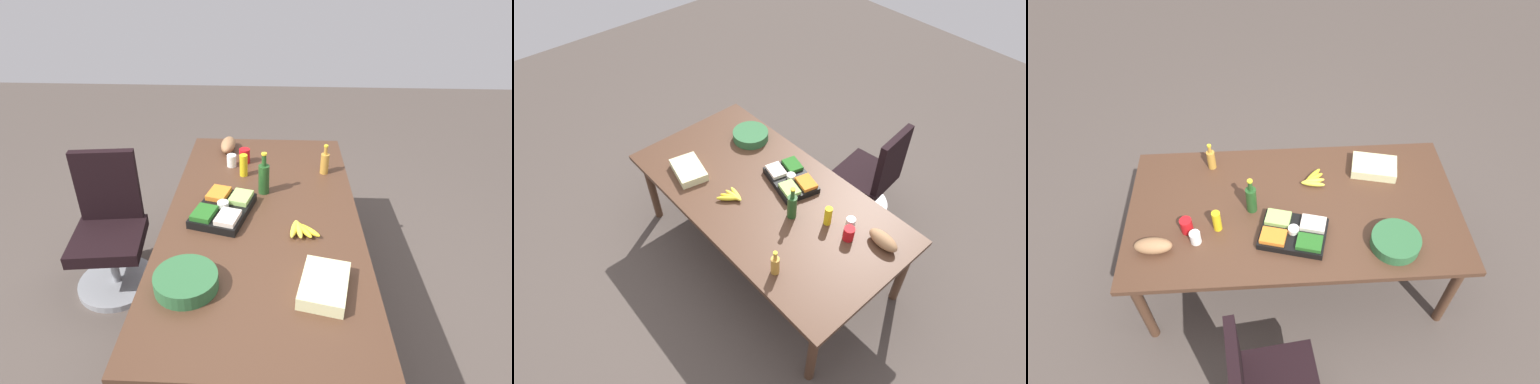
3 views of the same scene
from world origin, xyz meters
The scene contains 12 objects.
ground_plane centered at (0.00, 0.00, 0.00)m, with size 10.00×10.00×0.00m, color #4E433D.
conference_table centered at (0.00, 0.00, 0.70)m, with size 2.26×1.17×0.77m.
sheet_cake centered at (0.61, 0.32, 0.80)m, with size 0.32×0.22×0.07m, color beige.
dressing_bottle centered at (-0.58, 0.42, 0.85)m, with size 0.07×0.07×0.22m.
red_solo_cup centered at (-0.71, -0.16, 0.82)m, with size 0.08×0.08×0.11m, color red.
salad_bowl centered at (0.62, -0.35, 0.81)m, with size 0.31×0.31×0.08m, color #2D6237.
veggie_tray centered at (-0.02, -0.24, 0.80)m, with size 0.48×0.40×0.09m.
banana_bunch centered at (0.15, 0.23, 0.79)m, with size 0.18×0.19×0.04m.
wine_bottle centered at (-0.29, 0.00, 0.88)m, with size 0.08×0.08×0.29m.
paper_cup centered at (-0.65, -0.25, 0.81)m, with size 0.07×0.07×0.09m, color white.
mustard_bottle centered at (-0.51, -0.15, 0.85)m, with size 0.06×0.06×0.16m, color yellow.
bread_loaf centered at (-0.91, -0.30, 0.82)m, with size 0.24×0.11×0.10m, color #9D6F49.
Camera 3 is at (-0.19, -1.93, 3.13)m, focal length 31.37 mm.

